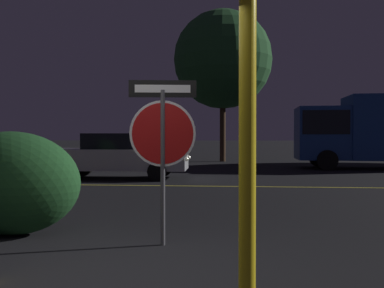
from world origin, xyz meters
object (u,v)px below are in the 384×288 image
(yellow_pole_right, at_px, (247,140))
(tree_1, at_px, (223,60))
(stop_sign, at_px, (163,132))
(delivery_truck, at_px, (361,129))
(hedge_bush_2, at_px, (11,183))
(passing_car_2, at_px, (117,156))

(yellow_pole_right, xyz_separation_m, tree_1, (-0.49, 20.20, 4.27))
(tree_1, bearing_deg, stop_sign, -91.61)
(yellow_pole_right, bearing_deg, stop_sign, 118.74)
(yellow_pole_right, relative_size, delivery_truck, 0.49)
(hedge_bush_2, xyz_separation_m, tree_1, (2.77, 17.97, 4.91))
(yellow_pole_right, distance_m, hedge_bush_2, 4.00)
(stop_sign, bearing_deg, passing_car_2, 100.57)
(delivery_truck, height_order, tree_1, tree_1)
(hedge_bush_2, distance_m, passing_car_2, 8.15)
(stop_sign, relative_size, hedge_bush_2, 1.05)
(yellow_pole_right, bearing_deg, hedge_bush_2, 145.75)
(yellow_pole_right, distance_m, delivery_truck, 16.37)
(tree_1, bearing_deg, hedge_bush_2, -98.77)
(delivery_truck, xyz_separation_m, tree_1, (-6.04, 4.80, 3.95))
(stop_sign, distance_m, passing_car_2, 9.02)
(yellow_pole_right, bearing_deg, tree_1, 91.39)
(delivery_truck, bearing_deg, tree_1, 54.19)
(delivery_truck, bearing_deg, stop_sign, 156.86)
(passing_car_2, relative_size, delivery_truck, 0.83)
(stop_sign, distance_m, tree_1, 18.84)
(stop_sign, distance_m, delivery_truck, 15.07)
(hedge_bush_2, xyz_separation_m, delivery_truck, (8.81, 13.17, 0.96))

